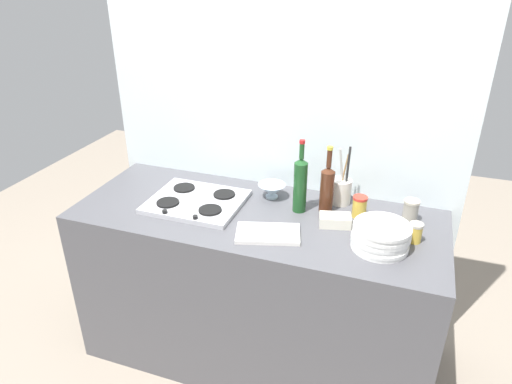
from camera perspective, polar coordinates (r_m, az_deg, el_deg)
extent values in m
plane|color=gray|center=(2.81, 0.00, -18.90)|extent=(6.00, 6.00, 0.00)
cube|color=#4C4C51|center=(2.51, 0.00, -11.70)|extent=(1.80, 0.70, 0.90)
cube|color=silver|center=(2.44, 2.99, 8.74)|extent=(1.90, 0.06, 2.51)
cube|color=#B2B2B7|center=(2.36, -7.32, -1.15)|extent=(0.46, 0.39, 0.02)
cylinder|color=black|center=(2.34, -10.81, -1.28)|extent=(0.11, 0.11, 0.01)
cylinder|color=black|center=(2.24, -5.68, -2.21)|extent=(0.11, 0.11, 0.01)
cylinder|color=black|center=(2.47, -8.85, 0.52)|extent=(0.11, 0.11, 0.01)
cylinder|color=black|center=(2.38, -3.94, -0.29)|extent=(0.11, 0.11, 0.01)
cylinder|color=black|center=(2.25, -11.18, -2.38)|extent=(0.02, 0.02, 0.02)
cylinder|color=black|center=(2.18, -7.51, -3.09)|extent=(0.02, 0.02, 0.02)
cylinder|color=white|center=(2.07, 14.93, -6.46)|extent=(0.24, 0.24, 0.01)
cylinder|color=white|center=(2.06, 15.02, -6.16)|extent=(0.24, 0.24, 0.01)
cylinder|color=white|center=(2.06, 14.95, -5.75)|extent=(0.24, 0.24, 0.01)
cylinder|color=white|center=(2.05, 15.01, -5.45)|extent=(0.24, 0.24, 0.01)
cylinder|color=white|center=(2.04, 15.23, -5.11)|extent=(0.24, 0.24, 0.01)
cylinder|color=white|center=(2.03, 15.25, -4.80)|extent=(0.24, 0.24, 0.01)
cylinder|color=white|center=(2.03, 15.23, -4.44)|extent=(0.24, 0.24, 0.01)
cylinder|color=white|center=(2.02, 15.33, -4.14)|extent=(0.24, 0.24, 0.01)
cylinder|color=#472314|center=(2.26, 8.71, 0.05)|extent=(0.07, 0.07, 0.21)
cone|color=#472314|center=(2.21, 8.92, 2.75)|extent=(0.07, 0.07, 0.02)
cylinder|color=#472314|center=(2.19, 9.02, 4.09)|extent=(0.02, 0.02, 0.09)
cylinder|color=gold|center=(2.17, 9.12, 5.36)|extent=(0.03, 0.03, 0.02)
cylinder|color=#19471E|center=(2.24, 5.45, 0.58)|extent=(0.07, 0.07, 0.25)
cone|color=#19471E|center=(2.18, 5.61, 3.84)|extent=(0.07, 0.07, 0.02)
cylinder|color=#19471E|center=(2.16, 5.67, 5.05)|extent=(0.02, 0.02, 0.08)
cylinder|color=#B21E1E|center=(2.15, 5.72, 6.19)|extent=(0.03, 0.03, 0.02)
cylinder|color=silver|center=(2.41, 1.94, -0.56)|extent=(0.06, 0.06, 0.01)
cone|color=silver|center=(2.39, 1.95, 0.24)|extent=(0.14, 0.14, 0.07)
cube|color=silver|center=(2.18, 9.72, -3.47)|extent=(0.16, 0.12, 0.05)
cylinder|color=silver|center=(2.37, 10.41, 0.08)|extent=(0.10, 0.10, 0.13)
cylinder|color=#262626|center=(2.31, 11.20, 2.47)|extent=(0.02, 0.02, 0.26)
cylinder|color=#997247|center=(2.32, 10.74, 2.12)|extent=(0.03, 0.04, 0.21)
cylinder|color=#B7B7B2|center=(2.32, 10.51, 2.47)|extent=(0.04, 0.02, 0.24)
cylinder|color=gold|center=(2.27, 12.61, -1.91)|extent=(0.07, 0.07, 0.09)
cylinder|color=red|center=(2.24, 12.75, -0.72)|extent=(0.07, 0.07, 0.01)
cylinder|color=gold|center=(2.14, 19.02, -4.85)|extent=(0.06, 0.06, 0.08)
cylinder|color=beige|center=(2.12, 19.20, -3.81)|extent=(0.06, 0.06, 0.01)
cylinder|color=#9E998C|center=(2.29, 18.49, -2.32)|extent=(0.07, 0.07, 0.10)
cylinder|color=beige|center=(2.27, 18.69, -1.13)|extent=(0.07, 0.07, 0.01)
cube|color=silver|center=(2.08, 1.49, -5.14)|extent=(0.32, 0.24, 0.02)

